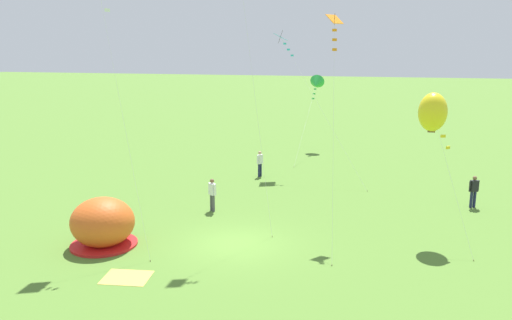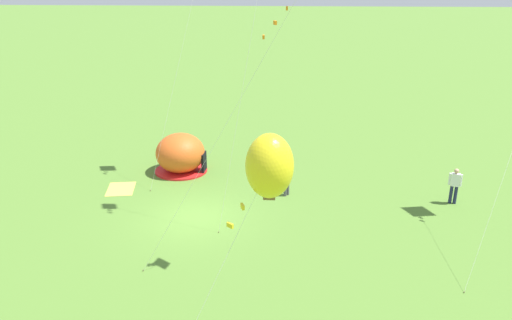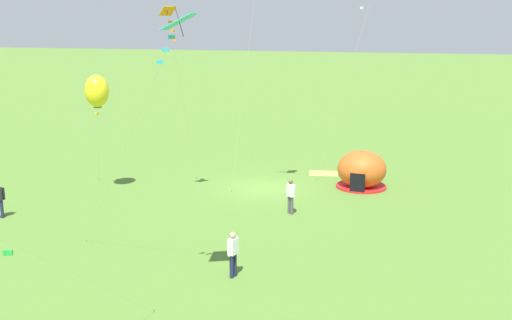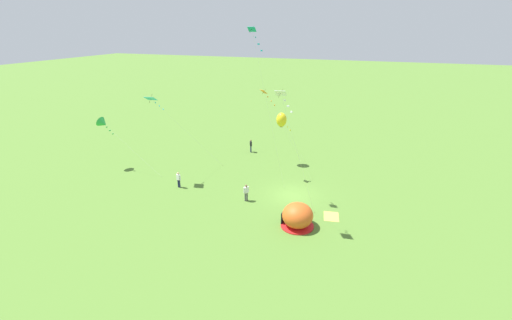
# 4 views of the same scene
# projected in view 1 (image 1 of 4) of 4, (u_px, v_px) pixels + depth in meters

# --- Properties ---
(ground_plane) EXTENTS (300.00, 300.00, 0.00)m
(ground_plane) POSITION_uv_depth(u_px,v_px,m) (236.00, 244.00, 21.48)
(ground_plane) COLOR #517A2D
(popup_tent) EXTENTS (2.81, 2.81, 2.10)m
(popup_tent) POSITION_uv_depth(u_px,v_px,m) (103.00, 223.00, 21.12)
(popup_tent) COLOR #D8591E
(popup_tent) RESTS_ON ground
(picnic_blanket) EXTENTS (1.90, 1.57, 0.01)m
(picnic_blanket) POSITION_uv_depth(u_px,v_px,m) (127.00, 277.00, 18.27)
(picnic_blanket) COLOR gold
(picnic_blanket) RESTS_ON ground
(person_near_tent) EXTENTS (0.34, 0.57, 1.72)m
(person_near_tent) POSITION_uv_depth(u_px,v_px,m) (260.00, 162.00, 32.85)
(person_near_tent) COLOR #1E2347
(person_near_tent) RESTS_ON ground
(person_far_back) EXTENTS (0.48, 0.42, 1.72)m
(person_far_back) POSITION_uv_depth(u_px,v_px,m) (212.00, 193.00, 25.71)
(person_far_back) COLOR #4C4C51
(person_far_back) RESTS_ON ground
(person_strolling) EXTENTS (0.52, 0.40, 1.72)m
(person_strolling) POSITION_uv_depth(u_px,v_px,m) (474.00, 190.00, 26.29)
(person_strolling) COLOR #1E2347
(person_strolling) RESTS_ON ground
(kite_cyan) EXTENTS (7.04, 5.14, 9.52)m
(kite_cyan) POSITION_uv_depth(u_px,v_px,m) (283.00, 40.00, 33.49)
(kite_cyan) COLOR silver
(kite_cyan) RESTS_ON ground
(kite_green) EXTENTS (1.23, 8.04, 6.23)m
(kite_green) POSITION_uv_depth(u_px,v_px,m) (316.00, 84.00, 41.32)
(kite_green) COLOR silver
(kite_green) RESTS_ON ground
(kite_yellow) EXTENTS (2.42, 3.23, 6.40)m
(kite_yellow) POSITION_uv_depth(u_px,v_px,m) (433.00, 112.00, 21.47)
(kite_yellow) COLOR silver
(kite_yellow) RESTS_ON ground
(kite_orange) EXTENTS (1.35, 5.82, 9.78)m
(kite_orange) POSITION_uv_depth(u_px,v_px,m) (334.00, 30.00, 22.29)
(kite_orange) COLOR silver
(kite_orange) RESTS_ON ground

